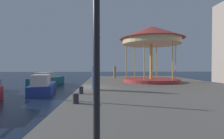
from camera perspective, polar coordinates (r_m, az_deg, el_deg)
ground_plane at (r=12.49m, az=-10.94°, el=-9.53°), size 120.00×120.00×0.00m
quay_dock at (r=13.06m, az=16.51°, el=-7.31°), size 12.05×26.53×0.80m
motorboat_blue at (r=15.35m, az=-22.74°, el=-5.35°), size 2.64×5.18×1.64m
motorboat_teal at (r=21.76m, az=-21.58°, el=-3.44°), size 2.92×5.83×1.60m
carousel at (r=16.75m, az=13.42°, el=9.71°), size 6.19×6.19×5.41m
lamp_post_mid_promenade at (r=13.56m, az=-4.58°, el=6.52°), size 0.36×0.36×4.03m
lamp_post_far_end at (r=18.88m, az=-5.26°, el=5.92°), size 0.36×0.36×4.56m
bollard_north at (r=6.90m, az=-12.40°, el=-9.73°), size 0.24×0.24×0.40m
bollard_south at (r=9.23m, az=-10.62°, el=-6.99°), size 0.24×0.24×0.40m
person_by_the_water at (r=10.39m, az=-5.31°, el=-2.11°), size 0.34×0.34×1.94m
person_mid_promenade at (r=22.34m, az=0.98°, el=-0.71°), size 0.34×0.34×1.72m
person_near_carousel at (r=10.71m, az=-6.06°, el=-2.59°), size 0.34×0.34×1.73m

